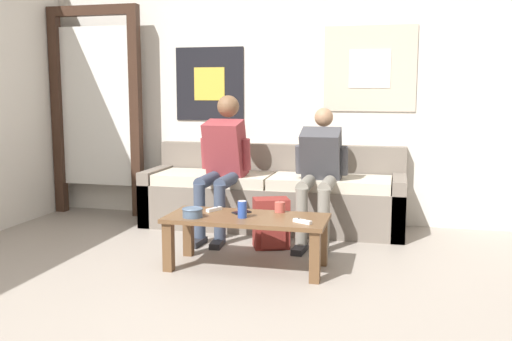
{
  "coord_description": "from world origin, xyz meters",
  "views": [
    {
      "loc": [
        1.27,
        -2.86,
        1.3
      ],
      "look_at": [
        0.18,
        1.52,
        0.66
      ],
      "focal_mm": 40.0,
      "sensor_mm": 36.0,
      "label": 1
    }
  ],
  "objects_px": {
    "ceramic_bowl": "(193,212)",
    "drink_can_blue": "(242,209)",
    "couch": "(273,198)",
    "coffee_table": "(247,226)",
    "pillar_candle": "(280,207)",
    "person_seated_adult": "(222,159)",
    "cell_phone": "(242,212)",
    "game_controller_near_left": "(214,209)",
    "game_controller_near_right": "(302,221)",
    "person_seated_teen": "(319,169)",
    "backpack": "(271,224)"
  },
  "relations": [
    {
      "from": "person_seated_adult",
      "to": "cell_phone",
      "type": "relative_size",
      "value": 8.73
    },
    {
      "from": "backpack",
      "to": "game_controller_near_right",
      "type": "distance_m",
      "value": 0.82
    },
    {
      "from": "game_controller_near_right",
      "to": "person_seated_adult",
      "type": "bearing_deg",
      "value": 130.71
    },
    {
      "from": "backpack",
      "to": "person_seated_adult",
      "type": "bearing_deg",
      "value": 146.11
    },
    {
      "from": "person_seated_teen",
      "to": "backpack",
      "type": "relative_size",
      "value": 2.76
    },
    {
      "from": "pillar_candle",
      "to": "cell_phone",
      "type": "relative_size",
      "value": 0.62
    },
    {
      "from": "coffee_table",
      "to": "cell_phone",
      "type": "xyz_separation_m",
      "value": [
        -0.07,
        0.1,
        0.07
      ]
    },
    {
      "from": "ceramic_bowl",
      "to": "game_controller_near_right",
      "type": "bearing_deg",
      "value": 0.9
    },
    {
      "from": "coffee_table",
      "to": "ceramic_bowl",
      "type": "height_order",
      "value": "ceramic_bowl"
    },
    {
      "from": "pillar_candle",
      "to": "couch",
      "type": "bearing_deg",
      "value": 104.9
    },
    {
      "from": "game_controller_near_right",
      "to": "pillar_candle",
      "type": "bearing_deg",
      "value": 125.7
    },
    {
      "from": "pillar_candle",
      "to": "coffee_table",
      "type": "bearing_deg",
      "value": -136.43
    },
    {
      "from": "pillar_candle",
      "to": "game_controller_near_right",
      "type": "xyz_separation_m",
      "value": [
        0.22,
        -0.31,
        -0.03
      ]
    },
    {
      "from": "game_controller_near_right",
      "to": "game_controller_near_left",
      "type": "bearing_deg",
      "value": 161.72
    },
    {
      "from": "ceramic_bowl",
      "to": "pillar_candle",
      "type": "bearing_deg",
      "value": 29.26
    },
    {
      "from": "person_seated_teen",
      "to": "game_controller_near_left",
      "type": "height_order",
      "value": "person_seated_teen"
    },
    {
      "from": "couch",
      "to": "person_seated_teen",
      "type": "xyz_separation_m",
      "value": [
        0.49,
        -0.37,
        0.34
      ]
    },
    {
      "from": "ceramic_bowl",
      "to": "drink_can_blue",
      "type": "xyz_separation_m",
      "value": [
        0.35,
        0.07,
        0.02
      ]
    },
    {
      "from": "pillar_candle",
      "to": "drink_can_blue",
      "type": "distance_m",
      "value": 0.34
    },
    {
      "from": "coffee_table",
      "to": "game_controller_near_left",
      "type": "height_order",
      "value": "game_controller_near_left"
    },
    {
      "from": "person_seated_adult",
      "to": "ceramic_bowl",
      "type": "relative_size",
      "value": 8.25
    },
    {
      "from": "person_seated_adult",
      "to": "game_controller_near_left",
      "type": "relative_size",
      "value": 8.67
    },
    {
      "from": "drink_can_blue",
      "to": "game_controller_near_right",
      "type": "relative_size",
      "value": 0.87
    },
    {
      "from": "backpack",
      "to": "game_controller_near_left",
      "type": "height_order",
      "value": "game_controller_near_left"
    },
    {
      "from": "drink_can_blue",
      "to": "ceramic_bowl",
      "type": "bearing_deg",
      "value": -168.56
    },
    {
      "from": "coffee_table",
      "to": "game_controller_near_left",
      "type": "relative_size",
      "value": 8.11
    },
    {
      "from": "ceramic_bowl",
      "to": "cell_phone",
      "type": "height_order",
      "value": "ceramic_bowl"
    },
    {
      "from": "couch",
      "to": "backpack",
      "type": "relative_size",
      "value": 5.94
    },
    {
      "from": "backpack",
      "to": "ceramic_bowl",
      "type": "distance_m",
      "value": 0.86
    },
    {
      "from": "ceramic_bowl",
      "to": "drink_can_blue",
      "type": "height_order",
      "value": "drink_can_blue"
    },
    {
      "from": "coffee_table",
      "to": "person_seated_adult",
      "type": "xyz_separation_m",
      "value": [
        -0.48,
        0.94,
        0.36
      ]
    },
    {
      "from": "pillar_candle",
      "to": "person_seated_teen",
      "type": "bearing_deg",
      "value": 75.36
    },
    {
      "from": "couch",
      "to": "game_controller_near_left",
      "type": "height_order",
      "value": "couch"
    },
    {
      "from": "coffee_table",
      "to": "person_seated_teen",
      "type": "relative_size",
      "value": 1.03
    },
    {
      "from": "game_controller_near_left",
      "to": "person_seated_teen",
      "type": "bearing_deg",
      "value": 49.76
    },
    {
      "from": "person_seated_adult",
      "to": "drink_can_blue",
      "type": "xyz_separation_m",
      "value": [
        0.46,
        -1.0,
        -0.23
      ]
    },
    {
      "from": "coffee_table",
      "to": "game_controller_near_left",
      "type": "bearing_deg",
      "value": 157.06
    },
    {
      "from": "drink_can_blue",
      "to": "game_controller_near_left",
      "type": "relative_size",
      "value": 0.86
    },
    {
      "from": "couch",
      "to": "person_seated_teen",
      "type": "bearing_deg",
      "value": -37.25
    },
    {
      "from": "person_seated_adult",
      "to": "backpack",
      "type": "xyz_separation_m",
      "value": [
        0.53,
        -0.36,
        -0.49
      ]
    },
    {
      "from": "person_seated_adult",
      "to": "cell_phone",
      "type": "height_order",
      "value": "person_seated_adult"
    },
    {
      "from": "coffee_table",
      "to": "pillar_candle",
      "type": "distance_m",
      "value": 0.3
    },
    {
      "from": "person_seated_adult",
      "to": "game_controller_near_right",
      "type": "relative_size",
      "value": 8.76
    },
    {
      "from": "coffee_table",
      "to": "ceramic_bowl",
      "type": "relative_size",
      "value": 7.72
    },
    {
      "from": "coffee_table",
      "to": "person_seated_teen",
      "type": "bearing_deg",
      "value": 66.91
    },
    {
      "from": "game_controller_near_right",
      "to": "backpack",
      "type": "bearing_deg",
      "value": 118.23
    },
    {
      "from": "person_seated_adult",
      "to": "person_seated_teen",
      "type": "height_order",
      "value": "person_seated_adult"
    },
    {
      "from": "cell_phone",
      "to": "ceramic_bowl",
      "type": "bearing_deg",
      "value": -143.22
    },
    {
      "from": "drink_can_blue",
      "to": "game_controller_near_right",
      "type": "distance_m",
      "value": 0.45
    },
    {
      "from": "drink_can_blue",
      "to": "couch",
      "type": "bearing_deg",
      "value": 93.03
    }
  ]
}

